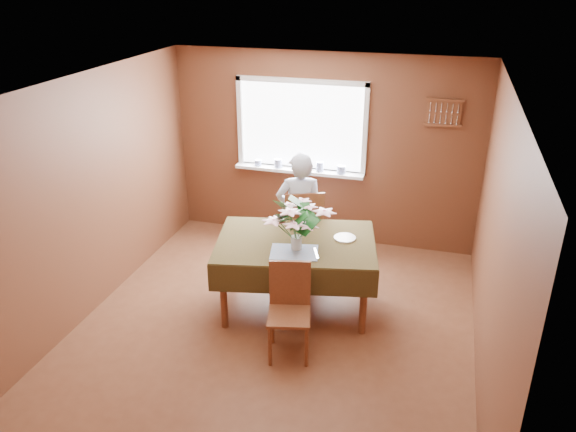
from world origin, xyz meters
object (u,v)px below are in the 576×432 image
(chair_far, at_px, (303,228))
(chair_near, at_px, (289,305))
(flower_bouquet, at_px, (297,221))
(dining_table, at_px, (296,249))
(seated_woman, at_px, (300,215))

(chair_far, bearing_deg, chair_near, 76.71)
(chair_far, height_order, chair_near, chair_far)
(flower_bouquet, bearing_deg, chair_far, 100.42)
(dining_table, distance_m, chair_far, 0.79)
(dining_table, xyz_separation_m, flower_bouquet, (0.05, -0.18, 0.42))
(chair_near, distance_m, flower_bouquet, 0.85)
(chair_near, bearing_deg, flower_bouquet, 85.58)
(chair_near, relative_size, seated_woman, 0.61)
(chair_far, xyz_separation_m, seated_woman, (-0.03, -0.03, 0.19))
(dining_table, height_order, chair_near, chair_near)
(seated_woman, height_order, flower_bouquet, seated_woman)
(flower_bouquet, bearing_deg, dining_table, 106.85)
(dining_table, relative_size, seated_woman, 1.21)
(chair_near, xyz_separation_m, seated_woman, (-0.30, 1.50, 0.26))
(chair_far, distance_m, flower_bouquet, 1.11)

